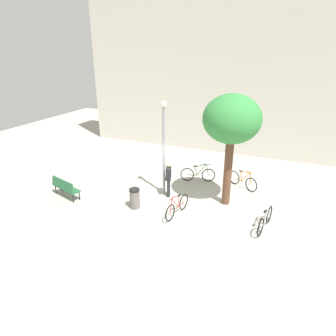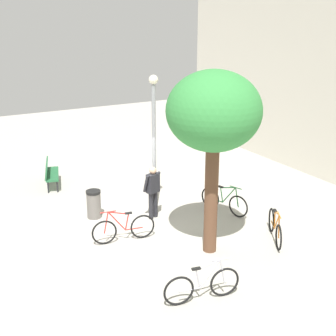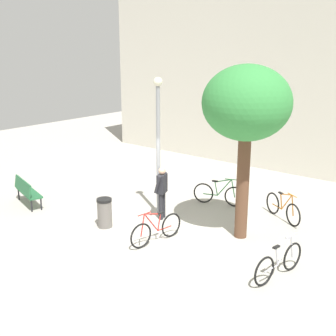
{
  "view_description": "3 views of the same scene",
  "coord_description": "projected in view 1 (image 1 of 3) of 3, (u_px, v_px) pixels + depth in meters",
  "views": [
    {
      "loc": [
        4.58,
        -10.65,
        6.47
      ],
      "look_at": [
        -0.62,
        1.56,
        1.18
      ],
      "focal_mm": 32.18,
      "sensor_mm": 36.0,
      "label": 1
    },
    {
      "loc": [
        11.66,
        -5.17,
        6.17
      ],
      "look_at": [
        -0.11,
        1.41,
        1.65
      ],
      "focal_mm": 50.52,
      "sensor_mm": 36.0,
      "label": 2
    },
    {
      "loc": [
        7.85,
        -8.86,
        5.26
      ],
      "look_at": [
        -1.17,
        2.32,
        1.23
      ],
      "focal_mm": 46.51,
      "sensor_mm": 36.0,
      "label": 3
    }
  ],
  "objects": [
    {
      "name": "building_facade",
      "position": [
        224.0,
        77.0,
        19.32
      ],
      "size": [
        18.55,
        2.0,
        9.48
      ],
      "primitive_type": "cube",
      "color": "beige",
      "rests_on": "ground_plane"
    },
    {
      "name": "plaza_tree",
      "position": [
        232.0,
        121.0,
        12.13
      ],
      "size": [
        2.38,
        2.38,
        4.84
      ],
      "color": "brown",
      "rests_on": "ground_plane"
    },
    {
      "name": "ground_plane",
      "position": [
        167.0,
        207.0,
        13.16
      ],
      "size": [
        36.0,
        36.0,
        0.0
      ],
      "primitive_type": "plane",
      "color": "#A8A399"
    },
    {
      "name": "bicycle_silver",
      "position": [
        265.0,
        220.0,
        11.47
      ],
      "size": [
        0.37,
        1.79,
        0.97
      ],
      "color": "black",
      "rests_on": "ground_plane"
    },
    {
      "name": "bicycle_green",
      "position": [
        198.0,
        174.0,
        15.62
      ],
      "size": [
        1.73,
        0.62,
        0.97
      ],
      "color": "black",
      "rests_on": "ground_plane"
    },
    {
      "name": "park_bench",
      "position": [
        65.0,
        187.0,
        13.85
      ],
      "size": [
        1.67,
        0.91,
        0.92
      ],
      "color": "#236038",
      "rests_on": "ground_plane"
    },
    {
      "name": "bicycle_orange",
      "position": [
        243.0,
        180.0,
        14.88
      ],
      "size": [
        1.58,
        0.98,
        0.97
      ],
      "color": "black",
      "rests_on": "ground_plane"
    },
    {
      "name": "lamppost",
      "position": [
        164.0,
        141.0,
        13.53
      ],
      "size": [
        0.28,
        0.28,
        4.37
      ],
      "color": "gray",
      "rests_on": "ground_plane"
    },
    {
      "name": "bicycle_red",
      "position": [
        177.0,
        207.0,
        12.43
      ],
      "size": [
        0.34,
        1.79,
        0.97
      ],
      "color": "black",
      "rests_on": "ground_plane"
    },
    {
      "name": "person_by_lamppost",
      "position": [
        169.0,
        177.0,
        13.82
      ],
      "size": [
        0.42,
        0.63,
        1.67
      ],
      "color": "#232328",
      "rests_on": "ground_plane"
    },
    {
      "name": "trash_bin",
      "position": [
        135.0,
        198.0,
        12.97
      ],
      "size": [
        0.46,
        0.46,
        0.89
      ],
      "color": "#66605B",
      "rests_on": "ground_plane"
    }
  ]
}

